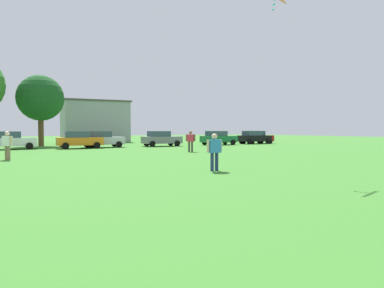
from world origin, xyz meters
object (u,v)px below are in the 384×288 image
(parked_car_white_2, at_px, (11,140))
(parked_car_silver_4, at_px, (102,139))
(adult_bystander, at_px, (214,149))
(parked_car_red_8, at_px, (256,137))
(parked_car_black_7, at_px, (254,137))
(parked_car_orange_3, at_px, (79,140))
(parked_car_gray_5, at_px, (161,139))
(parked_car_green_6, at_px, (218,138))
(bystander_near_trees, at_px, (191,139))
(tree_far_right, at_px, (40,98))
(bystander_midfield, at_px, (7,143))

(parked_car_white_2, bearing_deg, parked_car_silver_4, -2.65)
(adult_bystander, relative_size, parked_car_red_8, 0.39)
(parked_car_silver_4, relative_size, parked_car_black_7, 1.00)
(parked_car_orange_3, xyz_separation_m, parked_car_black_7, (22.20, 1.24, 0.00))
(parked_car_gray_5, distance_m, parked_car_green_6, 7.41)
(bystander_near_trees, height_order, tree_far_right, tree_far_right)
(parked_car_green_6, bearing_deg, parked_car_red_8, 8.96)
(bystander_near_trees, relative_size, tree_far_right, 0.22)
(adult_bystander, relative_size, parked_car_silver_4, 0.39)
(bystander_midfield, xyz_separation_m, parked_car_gray_5, (14.96, 11.97, -0.18))
(parked_car_gray_5, xyz_separation_m, tree_far_right, (-11.84, 6.45, 4.48))
(bystander_near_trees, height_order, parked_car_gray_5, bystander_near_trees)
(parked_car_white_2, xyz_separation_m, parked_car_black_7, (28.17, 0.05, 0.00))
(parked_car_green_6, bearing_deg, bystander_near_trees, -131.08)
(parked_car_orange_3, distance_m, parked_car_silver_4, 2.55)
(parked_car_orange_3, xyz_separation_m, parked_car_red_8, (22.80, 1.51, 0.00))
(parked_car_white_2, relative_size, parked_car_red_8, 1.00)
(bystander_midfield, xyz_separation_m, parked_car_silver_4, (8.51, 12.32, -0.18))
(bystander_midfield, height_order, parked_car_silver_4, bystander_midfield)
(bystander_midfield, bearing_deg, parked_car_gray_5, -88.28)
(bystander_midfield, height_order, tree_far_right, tree_far_right)
(parked_car_black_7, distance_m, tree_far_right, 26.19)
(adult_bystander, distance_m, tree_far_right, 29.92)
(parked_car_red_8, bearing_deg, bystander_near_trees, -143.94)
(adult_bystander, distance_m, parked_car_green_6, 26.68)
(parked_car_green_6, bearing_deg, adult_bystander, -121.68)
(parked_car_green_6, height_order, parked_car_black_7, same)
(adult_bystander, xyz_separation_m, parked_car_orange_3, (-2.26, 22.23, -0.14))
(parked_car_gray_5, distance_m, parked_car_black_7, 13.35)
(parked_car_orange_3, bearing_deg, parked_car_black_7, 3.19)
(bystander_near_trees, bearing_deg, parked_car_green_6, 91.39)
(adult_bystander, relative_size, parked_car_green_6, 0.39)
(parked_car_red_8, relative_size, tree_far_right, 0.54)
(bystander_near_trees, distance_m, parked_car_red_8, 19.06)
(parked_car_white_2, distance_m, parked_car_red_8, 28.77)
(bystander_midfield, xyz_separation_m, parked_car_white_2, (0.12, 12.71, -0.18))
(parked_car_black_7, bearing_deg, parked_car_green_6, -172.70)
(parked_car_silver_4, xyz_separation_m, parked_car_red_8, (20.38, 0.70, 0.00))
(adult_bystander, height_order, parked_car_red_8, same)
(parked_car_black_7, bearing_deg, parked_car_orange_3, -176.81)
(bystander_midfield, relative_size, parked_car_gray_5, 0.41)
(parked_car_orange_3, height_order, parked_car_gray_5, same)
(adult_bystander, relative_size, tree_far_right, 0.21)
(adult_bystander, xyz_separation_m, parked_car_green_6, (14.01, 22.71, -0.14))
(parked_car_orange_3, bearing_deg, parked_car_green_6, 1.69)
(parked_car_gray_5, bearing_deg, bystander_midfield, -141.32)
(parked_car_gray_5, height_order, parked_car_black_7, same)
(parked_car_white_2, bearing_deg, parked_car_black_7, 0.10)
(parked_car_silver_4, distance_m, parked_car_black_7, 19.79)
(parked_car_silver_4, relative_size, parked_car_green_6, 1.00)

